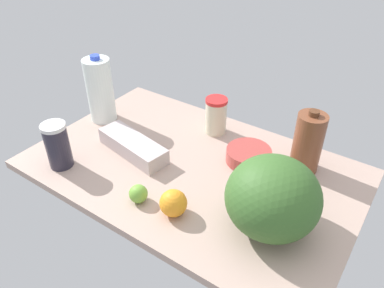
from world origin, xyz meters
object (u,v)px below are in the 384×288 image
egg_carton (133,146)px  lime_loose (138,194)px  tumbler_cup (216,116)px  shaker_bottle (58,145)px  orange_beside_bowl (173,203)px  watermelon (273,198)px  mixing_bowl (249,155)px  chocolate_milk_jug (308,143)px  milk_jug (100,90)px

egg_carton → lime_loose: 27.36cm
tumbler_cup → egg_carton: bearing=-120.7°
shaker_bottle → orange_beside_bowl: 49.70cm
egg_carton → shaker_bottle: (-16.92, -20.83, 5.70)cm
watermelon → shaker_bottle: 78.22cm
mixing_bowl → tumbler_cup: 23.82cm
chocolate_milk_jug → egg_carton: bearing=-154.0°
mixing_bowl → chocolate_milk_jug: (18.61, 7.52, 8.84)cm
mixing_bowl → orange_beside_bowl: orange_beside_bowl is taller
watermelon → orange_beside_bowl: bearing=-156.4°
mixing_bowl → milk_jug: bearing=-172.7°
watermelon → egg_carton: bearing=174.9°
orange_beside_bowl → lime_loose: (-12.92, -1.96, -1.31)cm
chocolate_milk_jug → shaker_bottle: bearing=-146.7°
chocolate_milk_jug → orange_beside_bowl: 52.52cm
mixing_bowl → egg_carton: bearing=-152.2°
milk_jug → mixing_bowl: bearing=7.3°
lime_loose → watermelon: bearing=19.0°
shaker_bottle → chocolate_milk_jug: (74.77, 49.07, 2.52)cm
mixing_bowl → lime_loose: 44.48cm
tumbler_cup → chocolate_milk_jug: 39.70cm
milk_jug → orange_beside_bowl: milk_jug is taller
chocolate_milk_jug → lime_loose: (-38.32, -47.39, -8.28)cm
mixing_bowl → lime_loose: bearing=-116.3°
shaker_bottle → chocolate_milk_jug: chocolate_milk_jug is taller
egg_carton → milk_jug: milk_jug is taller
watermelon → shaker_bottle: (-76.60, -15.53, -3.23)cm
egg_carton → lime_loose: size_ratio=4.96×
shaker_bottle → milk_jug: size_ratio=0.60×
egg_carton → orange_beside_bowl: size_ratio=3.49×
milk_jug → orange_beside_bowl: bearing=-25.7°
mixing_bowl → shaker_bottle: shaker_bottle is taller
milk_jug → lime_loose: milk_jug is taller
egg_carton → mixing_bowl: bearing=37.8°
chocolate_milk_jug → milk_jug: milk_jug is taller
shaker_bottle → orange_beside_bowl: shaker_bottle is taller
milk_jug → watermelon: bearing=-11.2°
watermelon → orange_beside_bowl: 30.69cm
tumbler_cup → lime_loose: bearing=-88.7°
shaker_bottle → orange_beside_bowl: bearing=4.2°
egg_carton → milk_jug: (-28.31, 12.09, 10.82)cm
watermelon → mixing_bowl: bearing=128.1°
chocolate_milk_jug → orange_beside_bowl: size_ratio=2.75×
watermelon → tumbler_cup: 55.10cm
mixing_bowl → milk_jug: 69.06cm
shaker_bottle → egg_carton: bearing=50.9°
egg_carton → tumbler_cup: size_ratio=1.98×
tumbler_cup → chocolate_milk_jug: bearing=-3.9°
shaker_bottle → chocolate_milk_jug: bearing=33.3°
milk_jug → egg_carton: bearing=-23.1°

